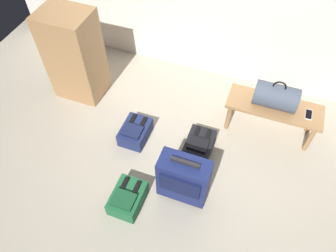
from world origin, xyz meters
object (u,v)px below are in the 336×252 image
Objects in this scene: backpack_navy at (135,132)px; side_cabinet at (74,56)px; bench at (274,110)px; backpack_dark at (199,145)px; backpack_green at (127,198)px; cell_phone at (309,114)px; duffel_bag_slate at (276,96)px; suitcase_upright_navy at (184,179)px.

backpack_navy is 1.13m from side_cabinet.
backpack_dark is (-0.65, -0.54, -0.25)m from bench.
backpack_green is at bearing -71.39° from backpack_navy.
backpack_dark is (-0.99, -0.53, -0.32)m from cell_phone.
backpack_dark is at bearing -139.00° from duffel_bag_slate.
duffel_bag_slate is at bearing 24.76° from backpack_navy.
side_cabinet is (-1.65, 0.95, 0.24)m from suitcase_upright_navy.
backpack_dark is 0.73m from backpack_navy.
bench is at bearing 39.80° from backpack_dark.
duffel_bag_slate reaches higher than suitcase_upright_navy.
side_cabinet reaches higher than duffel_bag_slate.
suitcase_upright_navy reaches higher than backpack_dark.
bench is at bearing 0.00° from duffel_bag_slate.
backpack_navy is (-1.34, -0.62, -0.45)m from duffel_bag_slate.
suitcase_upright_navy reaches higher than backpack_green.
side_cabinet reaches higher than backpack_dark.
backpack_navy is at bearing -160.34° from cell_phone.
backpack_navy is at bearing 108.61° from backpack_green.
cell_phone is 2.02m from backpack_green.
side_cabinet is at bearing -175.99° from bench.
backpack_dark and backpack_navy have the same top height.
backpack_navy is at bearing -155.24° from duffel_bag_slate.
bench is 0.20m from duffel_bag_slate.
suitcase_upright_navy is at bearing -120.27° from bench.
backpack_dark is at bearing 60.87° from backpack_green.
backpack_green is (-0.47, -0.84, 0.00)m from backpack_dark.
suitcase_upright_navy is 1.59× the size of backpack_green.
bench reaches higher than backpack_navy.
bench is 0.88m from backpack_dark.
duffel_bag_slate is 0.94m from backpack_dark.
bench is 2.27× the size of duffel_bag_slate.
bench is 0.35m from cell_phone.
bench is 0.91× the size of side_cabinet.
suitcase_upright_navy is 1.59× the size of backpack_dark.
backpack_green is at bearing -45.89° from side_cabinet.
bench is 2.63× the size of backpack_dark.
cell_phone reaches higher than bench.
duffel_bag_slate is at bearing 4.06° from side_cabinet.
suitcase_upright_navy is at bearing -119.21° from duffel_bag_slate.
side_cabinet is at bearing -175.94° from duffel_bag_slate.
duffel_bag_slate is at bearing -180.00° from bench.
duffel_bag_slate is 0.39m from cell_phone.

